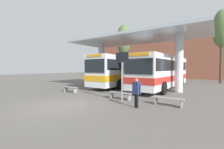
# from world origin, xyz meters

# --- Properties ---
(ground_plane) EXTENTS (100.00, 100.00, 0.00)m
(ground_plane) POSITION_xyz_m (0.00, 0.00, 0.00)
(ground_plane) COLOR #605B56
(townhouse_backdrop) EXTENTS (40.00, 0.58, 10.32)m
(townhouse_backdrop) POSITION_xyz_m (0.00, 27.43, 6.00)
(townhouse_backdrop) COLOR brown
(townhouse_backdrop) RESTS_ON ground_plane
(station_canopy) EXTENTS (13.82, 6.26, 5.32)m
(station_canopy) POSITION_xyz_m (0.00, 8.92, 4.68)
(station_canopy) COLOR silver
(station_canopy) RESTS_ON ground_plane
(transit_bus_left_bay) EXTENTS (2.98, 12.48, 3.41)m
(transit_bus_left_bay) POSITION_xyz_m (-2.09, 11.01, 1.90)
(transit_bus_left_bay) COLOR white
(transit_bus_left_bay) RESTS_ON ground_plane
(transit_bus_center_bay) EXTENTS (3.09, 10.66, 3.29)m
(transit_bus_center_bay) POSITION_xyz_m (2.54, 10.12, 1.84)
(transit_bus_center_bay) COLOR white
(transit_bus_center_bay) RESTS_ON ground_plane
(waiting_bench_near_pillar) EXTENTS (1.73, 0.44, 0.46)m
(waiting_bench_near_pillar) POSITION_xyz_m (4.95, 3.38, 0.34)
(waiting_bench_near_pillar) COLOR gray
(waiting_bench_near_pillar) RESTS_ON ground_plane
(waiting_bench_mid_platform) EXTENTS (1.80, 0.44, 0.46)m
(waiting_bench_mid_platform) POSITION_xyz_m (1.75, 3.38, 0.35)
(waiting_bench_mid_platform) COLOR gray
(waiting_bench_mid_platform) RESTS_ON ground_plane
(waiting_bench_far_platform) EXTENTS (1.59, 0.44, 0.46)m
(waiting_bench_far_platform) POSITION_xyz_m (-3.45, 3.38, 0.34)
(waiting_bench_far_platform) COLOR gray
(waiting_bench_far_platform) RESTS_ON ground_plane
(info_sign_platform) EXTENTS (0.90, 0.09, 3.12)m
(info_sign_platform) POSITION_xyz_m (2.30, 2.72, 2.21)
(info_sign_platform) COLOR gray
(info_sign_platform) RESTS_ON ground_plane
(pedestrian_waiting) EXTENTS (0.58, 0.34, 1.57)m
(pedestrian_waiting) POSITION_xyz_m (3.68, 1.95, 0.96)
(pedestrian_waiting) COLOR black
(pedestrian_waiting) RESTS_ON ground_plane
(poplar_tree_behind_left) EXTENTS (2.60, 2.60, 10.27)m
(poplar_tree_behind_left) POSITION_xyz_m (-7.28, 19.07, 7.35)
(poplar_tree_behind_left) COLOR #473A2B
(poplar_tree_behind_left) RESTS_ON ground_plane
(poplar_tree_behind_right) EXTENTS (2.38, 2.38, 10.24)m
(poplar_tree_behind_right) POSITION_xyz_m (7.61, 20.53, 7.52)
(poplar_tree_behind_right) COLOR #473A2B
(poplar_tree_behind_right) RESTS_ON ground_plane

